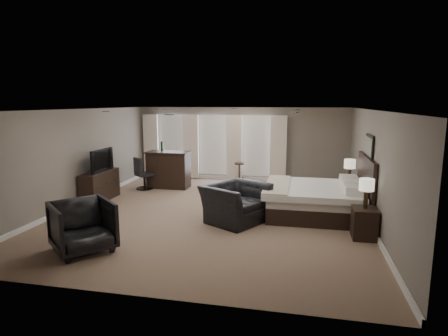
% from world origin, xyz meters
% --- Properties ---
extents(room, '(7.60, 8.60, 2.64)m').
position_xyz_m(room, '(0.00, 0.00, 1.30)').
color(room, '#7D644F').
rests_on(room, ground).
extents(window_bay, '(5.25, 0.20, 2.30)m').
position_xyz_m(window_bay, '(-1.00, 4.11, 1.20)').
color(window_bay, silver).
rests_on(window_bay, room).
extents(bed, '(2.36, 2.26, 1.50)m').
position_xyz_m(bed, '(2.58, 0.39, 0.75)').
color(bed, silver).
rests_on(bed, ground).
extents(nightstand_near, '(0.48, 0.58, 0.63)m').
position_xyz_m(nightstand_near, '(3.47, -1.06, 0.32)').
color(nightstand_near, black).
rests_on(nightstand_near, ground).
extents(nightstand_far, '(0.43, 0.53, 0.58)m').
position_xyz_m(nightstand_far, '(3.47, 1.84, 0.29)').
color(nightstand_far, black).
rests_on(nightstand_far, ground).
extents(lamp_near, '(0.30, 0.30, 0.62)m').
position_xyz_m(lamp_near, '(3.47, -1.06, 0.94)').
color(lamp_near, beige).
rests_on(lamp_near, nightstand_near).
extents(lamp_far, '(0.31, 0.31, 0.64)m').
position_xyz_m(lamp_far, '(3.47, 1.84, 0.90)').
color(lamp_far, beige).
rests_on(lamp_far, nightstand_far).
extents(wall_art, '(0.04, 0.96, 0.56)m').
position_xyz_m(wall_art, '(3.70, 0.39, 1.75)').
color(wall_art, slate).
rests_on(wall_art, room).
extents(dresser, '(0.47, 1.45, 0.84)m').
position_xyz_m(dresser, '(-3.45, 0.54, 0.42)').
color(dresser, black).
rests_on(dresser, ground).
extents(tv, '(0.65, 1.12, 0.15)m').
position_xyz_m(tv, '(-3.45, 0.54, 0.92)').
color(tv, black).
rests_on(tv, dresser).
extents(armchair_near, '(1.47, 1.63, 1.20)m').
position_xyz_m(armchair_near, '(0.68, -0.54, 0.60)').
color(armchair_near, black).
rests_on(armchair_near, ground).
extents(armchair_far, '(1.41, 1.42, 1.06)m').
position_xyz_m(armchair_far, '(-1.81, -2.90, 0.53)').
color(armchair_far, black).
rests_on(armchair_far, ground).
extents(bar_counter, '(1.38, 0.72, 1.20)m').
position_xyz_m(bar_counter, '(-2.11, 2.52, 0.60)').
color(bar_counter, black).
rests_on(bar_counter, ground).
extents(bar_stool_left, '(0.39, 0.39, 0.76)m').
position_xyz_m(bar_stool_left, '(-2.64, 2.43, 0.38)').
color(bar_stool_left, black).
rests_on(bar_stool_left, ground).
extents(bar_stool_right, '(0.43, 0.43, 0.71)m').
position_xyz_m(bar_stool_right, '(0.04, 3.71, 0.36)').
color(bar_stool_right, black).
rests_on(bar_stool_right, ground).
extents(desk_chair, '(0.75, 0.75, 1.05)m').
position_xyz_m(desk_chair, '(-2.79, 2.11, 0.52)').
color(desk_chair, black).
rests_on(desk_chair, ground).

